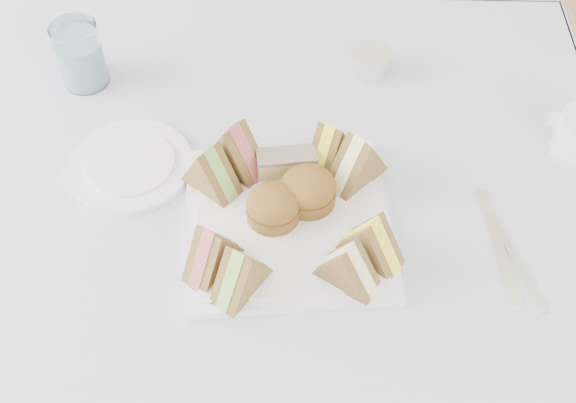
{
  "coord_description": "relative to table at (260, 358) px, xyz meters",
  "views": [
    {
      "loc": [
        0.06,
        -0.56,
        1.52
      ],
      "look_at": [
        0.05,
        0.01,
        0.8
      ],
      "focal_mm": 45.0,
      "sensor_mm": 36.0,
      "label": 1
    }
  ],
  "objects": [
    {
      "name": "sandwich_br_b",
      "position": [
        0.1,
        0.11,
        0.42
      ],
      "size": [
        0.07,
        0.09,
        0.07
      ],
      "primitive_type": null,
      "rotation": [
        0.0,
        0.0,
        -2.08
      ],
      "color": "brown",
      "rests_on": "serving_plate"
    },
    {
      "name": "scone_left",
      "position": [
        0.03,
        0.01,
        0.41
      ],
      "size": [
        0.09,
        0.09,
        0.05
      ],
      "primitive_type": "cylinder",
      "rotation": [
        0.0,
        0.0,
        0.25
      ],
      "color": "brown",
      "rests_on": "serving_plate"
    },
    {
      "name": "sandwich_fr_a",
      "position": [
        0.15,
        -0.04,
        0.43
      ],
      "size": [
        0.09,
        0.08,
        0.07
      ],
      "primitive_type": null,
      "rotation": [
        0.0,
        0.0,
        -0.63
      ],
      "color": "brown",
      "rests_on": "serving_plate"
    },
    {
      "name": "sandwich_fr_b",
      "position": [
        0.12,
        -0.08,
        0.42
      ],
      "size": [
        0.09,
        0.08,
        0.07
      ],
      "primitive_type": null,
      "rotation": [
        0.0,
        0.0,
        -0.57
      ],
      "color": "brown",
      "rests_on": "serving_plate"
    },
    {
      "name": "pastry_slice",
      "position": [
        0.04,
        0.09,
        0.41
      ],
      "size": [
        0.09,
        0.04,
        0.04
      ],
      "primitive_type": "cube",
      "rotation": [
        0.0,
        0.0,
        0.14
      ],
      "color": "#E8C888",
      "rests_on": "serving_plate"
    },
    {
      "name": "sandwich_bl_a",
      "position": [
        -0.06,
        0.06,
        0.43
      ],
      "size": [
        0.09,
        0.09,
        0.08
      ],
      "primitive_type": null,
      "rotation": [
        0.0,
        0.0,
        2.44
      ],
      "color": "brown",
      "rests_on": "serving_plate"
    },
    {
      "name": "serving_plate",
      "position": [
        0.05,
        0.01,
        0.38
      ],
      "size": [
        0.29,
        0.29,
        0.01
      ],
      "primitive_type": "cube",
      "rotation": [
        0.0,
        0.0,
        0.11
      ],
      "color": "white",
      "rests_on": "tablecloth"
    },
    {
      "name": "sandwich_fl_b",
      "position": [
        -0.01,
        -0.09,
        0.42
      ],
      "size": [
        0.08,
        0.09,
        0.07
      ],
      "primitive_type": null,
      "rotation": [
        0.0,
        0.0,
        0.98
      ],
      "color": "brown",
      "rests_on": "serving_plate"
    },
    {
      "name": "sandwich_bl_b",
      "position": [
        -0.03,
        0.1,
        0.43
      ],
      "size": [
        0.1,
        0.09,
        0.08
      ],
      "primitive_type": null,
      "rotation": [
        0.0,
        0.0,
        2.46
      ],
      "color": "brown",
      "rests_on": "serving_plate"
    },
    {
      "name": "side_plate",
      "position": [
        -0.18,
        0.1,
        0.38
      ],
      "size": [
        0.18,
        0.18,
        0.01
      ],
      "primitive_type": "cylinder",
      "rotation": [
        0.0,
        0.0,
        0.05
      ],
      "color": "white",
      "rests_on": "tablecloth"
    },
    {
      "name": "knife",
      "position": [
        0.32,
        -0.02,
        0.38
      ],
      "size": [
        0.03,
        0.18,
        0.0
      ],
      "primitive_type": "cube",
      "rotation": [
        0.0,
        0.0,
        0.1
      ],
      "color": "white",
      "rests_on": "tablecloth"
    },
    {
      "name": "tablecloth",
      "position": [
        0.0,
        0.0,
        0.37
      ],
      "size": [
        1.02,
        1.02,
        0.01
      ],
      "primitive_type": "cube",
      "color": "silver",
      "rests_on": "table"
    },
    {
      "name": "tea_strainer",
      "position": [
        0.17,
        0.32,
        0.39
      ],
      "size": [
        0.08,
        0.08,
        0.04
      ],
      "primitive_type": "cylinder",
      "rotation": [
        0.0,
        0.0,
        -0.36
      ],
      "color": "white",
      "rests_on": "tablecloth"
    },
    {
      "name": "sandwich_fl_a",
      "position": [
        -0.04,
        -0.06,
        0.42
      ],
      "size": [
        0.08,
        0.09,
        0.07
      ],
      "primitive_type": null,
      "rotation": [
        0.0,
        0.0,
        0.99
      ],
      "color": "brown",
      "rests_on": "serving_plate"
    },
    {
      "name": "water_glass",
      "position": [
        -0.28,
        0.28,
        0.43
      ],
      "size": [
        0.09,
        0.09,
        0.1
      ],
      "primitive_type": "cylinder",
      "rotation": [
        0.0,
        0.0,
        -0.38
      ],
      "color": "white",
      "rests_on": "tablecloth"
    },
    {
      "name": "table",
      "position": [
        0.0,
        0.0,
        0.0
      ],
      "size": [
        0.9,
        0.9,
        0.74
      ],
      "primitive_type": "cube",
      "color": "brown",
      "rests_on": "floor"
    },
    {
      "name": "fork",
      "position": [
        0.34,
        -0.04,
        0.38
      ],
      "size": [
        0.05,
        0.16,
        0.0
      ],
      "primitive_type": "cube",
      "rotation": [
        0.0,
        0.0,
        0.28
      ],
      "color": "white",
      "rests_on": "tablecloth"
    },
    {
      "name": "scone_right",
      "position": [
        0.07,
        0.04,
        0.41
      ],
      "size": [
        0.1,
        0.1,
        0.05
      ],
      "primitive_type": "cylinder",
      "rotation": [
        0.0,
        0.0,
        0.45
      ],
      "color": "brown",
      "rests_on": "serving_plate"
    },
    {
      "name": "sandwich_br_a",
      "position": [
        0.14,
        0.08,
        0.43
      ],
      "size": [
        0.09,
        0.09,
        0.08
      ],
      "primitive_type": null,
      "rotation": [
        0.0,
        0.0,
        -2.33
      ],
      "color": "brown",
      "rests_on": "serving_plate"
    }
  ]
}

